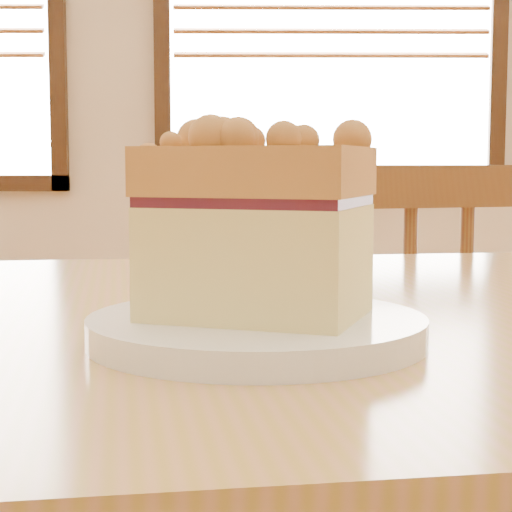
{
  "coord_description": "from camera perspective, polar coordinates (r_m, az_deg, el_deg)",
  "views": [
    {
      "loc": [
        -0.13,
        -0.51,
        0.86
      ],
      "look_at": [
        -0.13,
        0.05,
        0.8
      ],
      "focal_mm": 62.0,
      "sensor_mm": 36.0,
      "label": 1
    }
  ],
  "objects": [
    {
      "name": "cafe_chair_main",
      "position": [
        1.41,
        10.33,
        -11.5
      ],
      "size": [
        0.48,
        0.48,
        0.87
      ],
      "rotation": [
        0.0,
        0.0,
        3.4
      ],
      "color": "brown",
      "rests_on": "ground"
    },
    {
      "name": "cafe_table_main",
      "position": [
        0.73,
        11.71,
        -11.53
      ],
      "size": [
        1.2,
        0.88,
        0.75
      ],
      "rotation": [
        0.0,
        0.0,
        0.14
      ],
      "color": "#C1834B",
      "rests_on": "ground"
    },
    {
      "name": "cake_slice",
      "position": [
        0.53,
        0.09,
        2.14
      ],
      "size": [
        0.15,
        0.13,
        0.12
      ],
      "rotation": [
        0.0,
        0.0,
        -0.34
      ],
      "color": "#CFC575",
      "rests_on": "plate"
    },
    {
      "name": "plate",
      "position": [
        0.54,
        0.04,
        -4.85
      ],
      "size": [
        0.21,
        0.21,
        0.02
      ],
      "color": "white",
      "rests_on": "cafe_table_main"
    }
  ]
}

